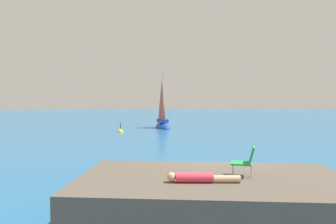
{
  "coord_description": "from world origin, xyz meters",
  "views": [
    {
      "loc": [
        -2.21,
        -11.2,
        3.07
      ],
      "look_at": [
        -1.59,
        16.26,
        1.93
      ],
      "focal_mm": 32.02,
      "sensor_mm": 36.0,
      "label": 1
    }
  ],
  "objects_px": {
    "person_sunbather": "(200,178)",
    "beach_chair": "(246,160)",
    "marker_buoy": "(120,132)",
    "sailboat_near": "(162,125)"
  },
  "relations": [
    {
      "from": "sailboat_near",
      "to": "marker_buoy",
      "type": "xyz_separation_m",
      "value": [
        -4.02,
        -3.54,
        -0.35
      ]
    },
    {
      "from": "beach_chair",
      "to": "sailboat_near",
      "type": "bearing_deg",
      "value": -67.96
    },
    {
      "from": "person_sunbather",
      "to": "beach_chair",
      "type": "xyz_separation_m",
      "value": [
        1.26,
        0.5,
        0.33
      ]
    },
    {
      "from": "beach_chair",
      "to": "marker_buoy",
      "type": "height_order",
      "value": "beach_chair"
    },
    {
      "from": "person_sunbather",
      "to": "beach_chair",
      "type": "distance_m",
      "value": 1.39
    },
    {
      "from": "sailboat_near",
      "to": "beach_chair",
      "type": "bearing_deg",
      "value": -12.82
    },
    {
      "from": "person_sunbather",
      "to": "beach_chair",
      "type": "bearing_deg",
      "value": 23.52
    },
    {
      "from": "beach_chair",
      "to": "marker_buoy",
      "type": "relative_size",
      "value": 0.71
    },
    {
      "from": "beach_chair",
      "to": "marker_buoy",
      "type": "bearing_deg",
      "value": -56.53
    },
    {
      "from": "sailboat_near",
      "to": "beach_chair",
      "type": "distance_m",
      "value": 24.48
    }
  ]
}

